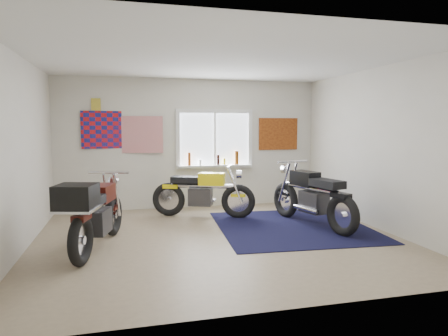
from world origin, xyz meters
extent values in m
plane|color=#9E896B|center=(0.00, 0.00, 0.00)|extent=(5.50, 5.50, 0.00)
plane|color=white|center=(0.00, 0.00, 2.70)|extent=(5.50, 5.50, 0.00)
plane|color=silver|center=(0.00, 2.50, 1.35)|extent=(5.50, 0.00, 5.50)
plane|color=silver|center=(0.00, -2.50, 1.35)|extent=(5.50, 0.00, 5.50)
plane|color=silver|center=(-2.75, 0.00, 1.35)|extent=(0.00, 5.00, 5.00)
plane|color=silver|center=(2.75, 0.00, 1.35)|extent=(0.00, 5.00, 5.00)
cube|color=black|center=(1.39, 0.37, 0.01)|extent=(2.68, 2.77, 0.01)
cube|color=white|center=(0.50, 2.48, 1.45)|extent=(1.50, 0.02, 1.10)
cube|color=white|center=(0.50, 2.47, 2.04)|extent=(1.66, 0.06, 0.08)
cube|color=white|center=(0.50, 2.47, 0.86)|extent=(1.66, 0.06, 0.08)
cube|color=white|center=(-0.29, 2.47, 1.45)|extent=(0.08, 0.06, 1.10)
cube|color=white|center=(1.29, 2.47, 1.45)|extent=(0.08, 0.06, 1.10)
cube|color=white|center=(0.50, 2.47, 1.45)|extent=(0.04, 0.06, 1.10)
cube|color=white|center=(0.50, 2.41, 0.88)|extent=(1.60, 0.16, 0.04)
cylinder|color=#8D4114|center=(-0.06, 2.40, 1.04)|extent=(0.07, 0.07, 0.28)
cylinder|color=white|center=(0.17, 2.40, 0.96)|extent=(0.06, 0.06, 0.12)
cylinder|color=black|center=(0.56, 2.40, 1.01)|extent=(0.06, 0.06, 0.22)
cylinder|color=gold|center=(0.70, 2.40, 0.97)|extent=(0.05, 0.05, 0.14)
cylinder|color=brown|center=(0.97, 2.40, 1.05)|extent=(0.09, 0.09, 0.30)
plane|color=red|center=(-1.70, 2.48, 1.65)|extent=(1.00, 0.07, 1.00)
plane|color=red|center=(-1.05, 2.46, 1.55)|extent=(0.90, 0.09, 0.90)
cube|color=gold|center=(-1.90, 2.48, 2.15)|extent=(0.18, 0.02, 0.24)
cube|color=#A54C14|center=(1.95, 2.48, 1.55)|extent=(0.90, 0.03, 0.70)
torus|color=black|center=(0.67, 1.25, 0.32)|extent=(0.64, 0.36, 0.64)
torus|color=black|center=(-0.57, 1.75, 0.32)|extent=(0.64, 0.36, 0.64)
cylinder|color=white|center=(0.67, 1.25, 0.32)|extent=(0.13, 0.13, 0.11)
cylinder|color=white|center=(-0.57, 1.75, 0.32)|extent=(0.13, 0.13, 0.11)
cylinder|color=white|center=(0.05, 1.50, 0.60)|extent=(1.16, 0.54, 0.09)
cube|color=#303032|center=(0.01, 1.52, 0.38)|extent=(0.50, 0.41, 0.33)
cylinder|color=white|center=(0.06, 1.66, 0.29)|extent=(0.52, 0.26, 0.07)
cube|color=yellow|center=(0.21, 1.43, 0.73)|extent=(0.54, 0.41, 0.23)
cube|color=black|center=(-0.26, 1.63, 0.71)|extent=(0.59, 0.45, 0.12)
cube|color=yellow|center=(-0.53, 1.74, 0.58)|extent=(0.33, 0.25, 0.08)
cube|color=yellow|center=(0.67, 1.25, 0.43)|extent=(0.30, 0.23, 0.05)
cylinder|color=white|center=(0.51, 1.31, 0.98)|extent=(0.26, 0.57, 0.03)
cylinder|color=white|center=(0.69, 1.24, 0.83)|extent=(0.15, 0.18, 0.15)
torus|color=black|center=(1.57, 1.11, 0.33)|extent=(0.30, 0.68, 0.67)
torus|color=black|center=(1.93, -0.33, 0.33)|extent=(0.30, 0.68, 0.67)
cylinder|color=white|center=(1.57, 1.11, 0.33)|extent=(0.13, 0.14, 0.12)
cylinder|color=white|center=(1.93, -0.33, 0.33)|extent=(0.13, 0.14, 0.12)
cylinder|color=white|center=(1.75, 0.39, 0.66)|extent=(0.42, 1.32, 0.10)
cube|color=#303032|center=(1.76, 0.34, 0.42)|extent=(0.40, 0.53, 0.36)
cylinder|color=white|center=(1.60, 0.30, 0.32)|extent=(0.21, 0.58, 0.07)
cube|color=black|center=(1.70, 0.57, 0.81)|extent=(0.40, 0.58, 0.25)
cube|color=black|center=(1.84, 0.03, 0.78)|extent=(0.43, 0.64, 0.13)
cube|color=black|center=(1.92, -0.28, 0.64)|extent=(0.24, 0.35, 0.08)
cube|color=black|center=(1.57, 1.11, 0.46)|extent=(0.22, 0.32, 0.05)
cylinder|color=white|center=(1.62, 0.92, 1.08)|extent=(0.65, 0.20, 0.04)
cylinder|color=white|center=(1.56, 1.13, 0.91)|extent=(0.19, 0.14, 0.17)
torus|color=black|center=(-1.57, 0.60, 0.32)|extent=(0.29, 0.66, 0.65)
torus|color=black|center=(-1.93, -0.76, 0.32)|extent=(0.29, 0.66, 0.65)
cylinder|color=white|center=(-1.57, 0.60, 0.32)|extent=(0.12, 0.13, 0.11)
cylinder|color=white|center=(-1.93, -0.76, 0.32)|extent=(0.12, 0.13, 0.11)
cylinder|color=white|center=(-1.75, -0.08, 0.62)|extent=(0.40, 1.24, 0.09)
cube|color=#303032|center=(-1.76, -0.13, 0.40)|extent=(0.38, 0.51, 0.34)
cylinder|color=white|center=(-1.92, -0.09, 0.30)|extent=(0.21, 0.55, 0.07)
cube|color=#3B0D09|center=(-1.70, 0.09, 0.76)|extent=(0.38, 0.55, 0.24)
cube|color=black|center=(-1.84, -0.42, 0.74)|extent=(0.41, 0.60, 0.12)
cube|color=#3B0D09|center=(-1.91, -0.71, 0.60)|extent=(0.23, 0.33, 0.08)
cube|color=#3B0D09|center=(-1.57, 0.60, 0.44)|extent=(0.21, 0.31, 0.05)
cylinder|color=white|center=(-1.62, 0.42, 1.02)|extent=(0.61, 0.19, 0.04)
cylinder|color=white|center=(-1.57, 0.62, 0.86)|extent=(0.18, 0.14, 0.16)
cube|color=black|center=(-1.95, -0.85, 0.88)|extent=(0.54, 0.52, 0.30)
camera|label=1|loc=(-1.37, -5.85, 1.72)|focal=32.00mm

